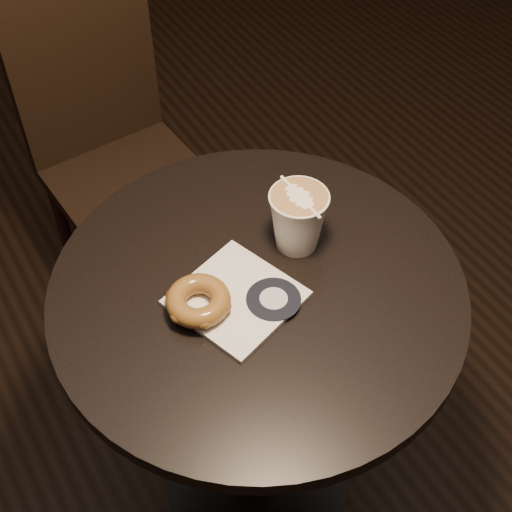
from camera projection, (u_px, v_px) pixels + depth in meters
name	position (u px, v px, depth m)	size (l,w,h in m)	color
cafe_table	(257.00, 352.00, 1.34)	(0.70, 0.70, 0.75)	black
chair	(108.00, 133.00, 1.81)	(0.39, 0.39, 0.94)	black
pastry_bag	(236.00, 298.00, 1.16)	(0.18, 0.18, 0.01)	white
doughnut	(198.00, 301.00, 1.13)	(0.10, 0.10, 0.03)	brown
latte_cup	(298.00, 220.00, 1.21)	(0.10, 0.10, 0.11)	white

